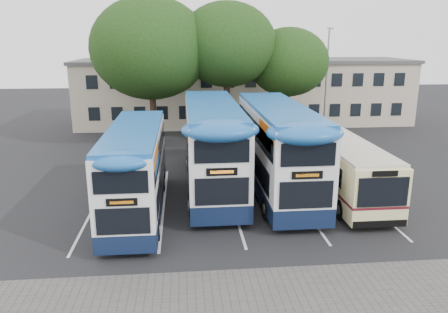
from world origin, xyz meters
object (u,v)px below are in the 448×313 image
lamp_post (327,76)px  tree_left (151,48)px  bus_dd_left (136,166)px  bus_dd_right (277,145)px  bus_single (340,163)px  tree_mid (227,45)px  bus_dd_mid (212,143)px  tree_right (288,62)px

lamp_post → tree_left: (-14.46, -2.18, 2.38)m
lamp_post → bus_dd_left: (-14.47, -15.91, -2.78)m
bus_dd_right → bus_single: bus_dd_right is taller
lamp_post → tree_left: size_ratio=0.80×
lamp_post → bus_dd_right: size_ratio=0.79×
bus_dd_left → tree_mid: bearing=67.3°
lamp_post → bus_dd_mid: lamp_post is taller
tree_left → bus_dd_mid: 12.41m
lamp_post → bus_single: 15.22m
tree_right → bus_single: 13.68m
bus_dd_left → bus_single: bus_dd_left is taller
tree_left → bus_dd_left: size_ratio=1.12×
lamp_post → tree_right: (-3.71, -1.49, 1.26)m
tree_left → tree_mid: (5.78, 0.12, 0.26)m
tree_mid → bus_single: 14.55m
bus_dd_left → bus_dd_mid: bus_dd_mid is taller
tree_left → bus_dd_mid: size_ratio=0.97×
tree_left → bus_dd_right: (7.35, -11.54, -4.83)m
tree_left → bus_dd_right: size_ratio=0.98×
lamp_post → tree_right: size_ratio=1.00×
tree_left → bus_dd_left: 14.67m
tree_right → bus_dd_mid: 13.86m
bus_dd_left → bus_single: bearing=8.3°
tree_mid → bus_dd_right: (1.57, -11.65, -5.09)m
bus_dd_right → bus_single: bearing=-10.9°
bus_dd_mid → bus_single: size_ratio=1.15×
bus_single → tree_mid: bearing=111.8°
lamp_post → bus_single: lamp_post is taller
bus_dd_left → bus_dd_mid: 4.90m
lamp_post → bus_dd_right: lamp_post is taller
bus_dd_right → tree_mid: bearing=97.7°
tree_right → bus_single: bearing=-90.3°
tree_left → bus_single: tree_left is taller
tree_right → bus_dd_left: bearing=-126.7°
tree_mid → bus_single: size_ratio=1.08×
tree_right → bus_dd_right: size_ratio=0.79×
bus_dd_mid → lamp_post: bearing=50.7°
tree_right → bus_single: (-0.06, -12.87, -4.63)m
tree_right → bus_dd_right: (-3.40, -12.22, -3.71)m
bus_single → bus_dd_left: bearing=-171.7°
lamp_post → bus_single: (-3.76, -14.36, -3.37)m
lamp_post → bus_dd_mid: size_ratio=0.78×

